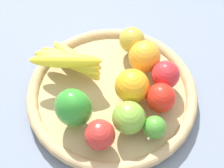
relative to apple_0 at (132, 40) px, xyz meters
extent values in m
plane|color=slate|center=(-0.04, 0.13, -0.07)|extent=(2.40, 2.40, 0.00)
cylinder|color=tan|center=(-0.04, 0.13, -0.06)|extent=(0.40, 0.40, 0.02)
torus|color=tan|center=(-0.04, 0.13, -0.05)|extent=(0.42, 0.42, 0.03)
sphere|color=gold|center=(0.00, 0.00, 0.00)|extent=(0.09, 0.09, 0.07)
sphere|color=orange|center=(-0.09, 0.12, 0.01)|extent=(0.11, 0.11, 0.08)
ellipsoid|color=#2F8C2A|center=(-0.03, 0.25, 0.01)|extent=(0.10, 0.09, 0.10)
ellipsoid|color=yellow|center=(0.07, 0.14, -0.02)|extent=(0.17, 0.05, 0.03)
ellipsoid|color=yellow|center=(0.07, 0.15, 0.00)|extent=(0.17, 0.07, 0.03)
ellipsoid|color=yellow|center=(0.07, 0.16, 0.01)|extent=(0.17, 0.10, 0.03)
ellipsoid|color=yellow|center=(0.06, 0.17, 0.03)|extent=(0.15, 0.13, 0.03)
sphere|color=orange|center=(-0.06, 0.03, 0.01)|extent=(0.11, 0.11, 0.08)
sphere|color=#77AA36|center=(-0.13, 0.19, 0.00)|extent=(0.09, 0.09, 0.07)
sphere|color=red|center=(-0.16, 0.10, 0.00)|extent=(0.09, 0.09, 0.07)
sphere|color=#468E2C|center=(-0.19, 0.16, -0.01)|extent=(0.06, 0.06, 0.05)
sphere|color=red|center=(-0.11, 0.25, 0.00)|extent=(0.09, 0.09, 0.07)
sphere|color=red|center=(-0.13, 0.04, 0.00)|extent=(0.08, 0.08, 0.07)
camera|label=1|loc=(-0.32, 0.47, 0.61)|focal=52.16mm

